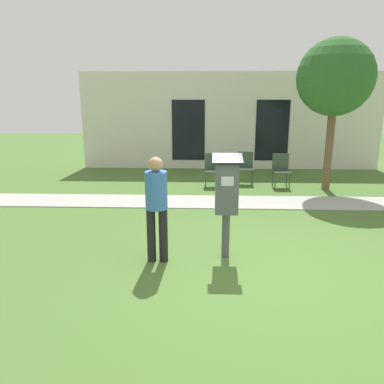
{
  "coord_description": "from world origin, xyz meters",
  "views": [
    {
      "loc": [
        -0.81,
        -4.93,
        2.4
      ],
      "look_at": [
        -1.0,
        0.35,
        1.05
      ],
      "focal_mm": 35.0,
      "sensor_mm": 36.0,
      "label": 1
    }
  ],
  "objects_px": {
    "parking_meter": "(227,193)",
    "outdoor_chair_right": "(281,168)",
    "outdoor_chair_left": "(213,167)",
    "person_standing": "(156,201)",
    "outdoor_chair_middle": "(245,165)"
  },
  "relations": [
    {
      "from": "parking_meter",
      "to": "outdoor_chair_left",
      "type": "height_order",
      "value": "parking_meter"
    },
    {
      "from": "person_standing",
      "to": "outdoor_chair_right",
      "type": "xyz_separation_m",
      "value": [
        2.75,
        4.87,
        -0.4
      ]
    },
    {
      "from": "outdoor_chair_left",
      "to": "outdoor_chair_right",
      "type": "height_order",
      "value": "same"
    },
    {
      "from": "outdoor_chair_left",
      "to": "outdoor_chair_middle",
      "type": "height_order",
      "value": "same"
    },
    {
      "from": "outdoor_chair_right",
      "to": "person_standing",
      "type": "bearing_deg",
      "value": -118.62
    },
    {
      "from": "person_standing",
      "to": "parking_meter",
      "type": "bearing_deg",
      "value": 16.47
    },
    {
      "from": "parking_meter",
      "to": "outdoor_chair_right",
      "type": "xyz_separation_m",
      "value": [
        1.73,
        4.68,
        -0.49
      ]
    },
    {
      "from": "parking_meter",
      "to": "outdoor_chair_left",
      "type": "bearing_deg",
      "value": 91.47
    },
    {
      "from": "outdoor_chair_left",
      "to": "outdoor_chair_middle",
      "type": "distance_m",
      "value": 0.98
    },
    {
      "from": "person_standing",
      "to": "outdoor_chair_left",
      "type": "xyz_separation_m",
      "value": [
        0.9,
        4.93,
        -0.4
      ]
    },
    {
      "from": "person_standing",
      "to": "outdoor_chair_left",
      "type": "distance_m",
      "value": 5.03
    },
    {
      "from": "outdoor_chair_left",
      "to": "outdoor_chair_middle",
      "type": "xyz_separation_m",
      "value": [
        0.92,
        0.33,
        0.0
      ]
    },
    {
      "from": "parking_meter",
      "to": "person_standing",
      "type": "xyz_separation_m",
      "value": [
        -1.02,
        -0.2,
        -0.09
      ]
    },
    {
      "from": "person_standing",
      "to": "outdoor_chair_middle",
      "type": "bearing_deg",
      "value": 76.44
    },
    {
      "from": "parking_meter",
      "to": "outdoor_chair_right",
      "type": "distance_m",
      "value": 5.01
    }
  ]
}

